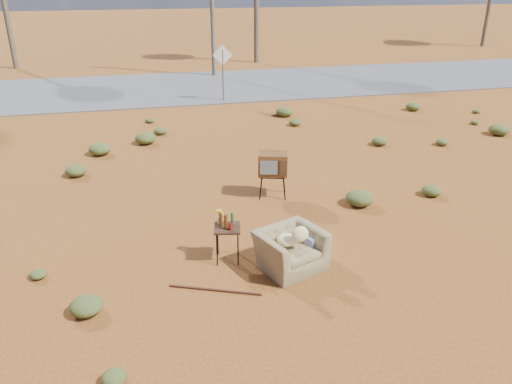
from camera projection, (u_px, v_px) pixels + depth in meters
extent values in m
plane|color=brown|center=(259.00, 260.00, 8.85)|extent=(140.00, 140.00, 0.00)
cube|color=#565659|center=(179.00, 87.00, 22.21)|extent=(140.00, 7.00, 0.04)
imported|color=olive|center=(291.00, 244.00, 8.44)|extent=(1.23, 1.01, 0.92)
ellipsoid|color=#FADF99|center=(287.00, 240.00, 8.42)|extent=(0.33, 0.33, 0.20)
ellipsoid|color=#FADF99|center=(300.00, 234.00, 8.23)|extent=(0.29, 0.15, 0.29)
cube|color=navy|center=(309.00, 243.00, 8.85)|extent=(0.66, 0.80, 0.54)
cube|color=black|center=(273.00, 175.00, 11.21)|extent=(0.66, 0.57, 0.03)
cylinder|color=black|center=(261.00, 188.00, 11.14)|extent=(0.03, 0.03, 0.52)
cylinder|color=black|center=(284.00, 189.00, 11.12)|extent=(0.03, 0.03, 0.52)
cylinder|color=black|center=(261.00, 182.00, 11.51)|extent=(0.03, 0.03, 0.52)
cylinder|color=black|center=(284.00, 182.00, 11.49)|extent=(0.03, 0.03, 0.52)
cube|color=brown|center=(273.00, 164.00, 11.10)|extent=(0.75, 0.65, 0.49)
cube|color=slate|center=(269.00, 168.00, 10.87)|extent=(0.37, 0.12, 0.31)
cube|color=#472D19|center=(283.00, 168.00, 10.86)|extent=(0.14, 0.06, 0.35)
cube|color=#342013|center=(227.00, 228.00, 8.61)|extent=(0.53, 0.53, 0.04)
cylinder|color=black|center=(217.00, 249.00, 8.56)|extent=(0.02, 0.02, 0.63)
cylinder|color=black|center=(238.00, 249.00, 8.57)|extent=(0.02, 0.02, 0.63)
cylinder|color=black|center=(218.00, 239.00, 8.89)|extent=(0.02, 0.02, 0.63)
cylinder|color=black|center=(238.00, 239.00, 8.90)|extent=(0.02, 0.02, 0.63)
cylinder|color=#4F290D|center=(221.00, 220.00, 8.59)|extent=(0.06, 0.06, 0.24)
cylinder|color=#4F290D|center=(226.00, 222.00, 8.48)|extent=(0.06, 0.06, 0.25)
cylinder|color=#245424|center=(232.00, 219.00, 8.64)|extent=(0.05, 0.05, 0.22)
cylinder|color=red|center=(230.00, 226.00, 8.49)|extent=(0.06, 0.06, 0.12)
cylinder|color=silver|center=(219.00, 220.00, 8.69)|extent=(0.07, 0.07, 0.13)
ellipsoid|color=yellow|center=(219.00, 212.00, 8.63)|extent=(0.14, 0.14, 0.11)
cylinder|color=#4A1F13|center=(215.00, 290.00, 7.98)|extent=(1.41, 0.63, 0.04)
cylinder|color=brown|center=(223.00, 76.00, 19.46)|extent=(0.06, 0.06, 2.00)
cube|color=silver|center=(223.00, 55.00, 19.14)|extent=(0.78, 0.04, 0.78)
cylinder|color=brown|center=(5.00, 9.00, 25.53)|extent=(0.28, 0.28, 6.00)
ellipsoid|color=#4D5926|center=(432.00, 191.00, 11.37)|extent=(0.44, 0.44, 0.24)
ellipsoid|color=#4D5926|center=(100.00, 149.00, 13.94)|extent=(0.60, 0.60, 0.33)
ellipsoid|color=#4D5926|center=(442.00, 142.00, 14.72)|extent=(0.36, 0.36, 0.20)
ellipsoid|color=#4D5926|center=(295.00, 123.00, 16.62)|extent=(0.40, 0.40, 0.22)
ellipsoid|color=#4D5926|center=(150.00, 120.00, 16.96)|extent=(0.30, 0.30, 0.17)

